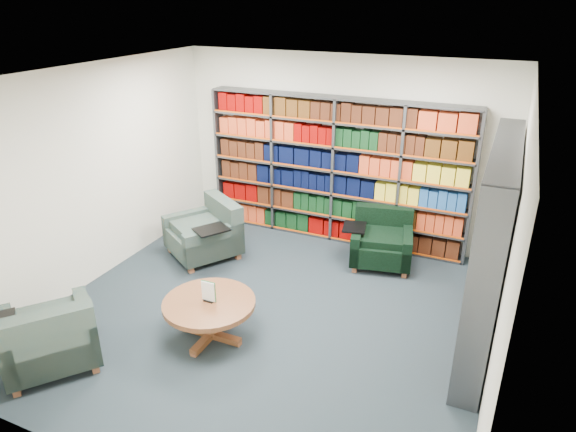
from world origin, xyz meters
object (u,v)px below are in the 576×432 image
at_px(chair_teal_left, 209,234).
at_px(chair_green_right, 382,242).
at_px(coffee_table, 209,309).
at_px(chair_teal_front, 49,341).

distance_m(chair_teal_left, chair_green_right, 2.52).
bearing_deg(coffee_table, chair_teal_front, -138.48).
relative_size(chair_green_right, coffee_table, 1.04).
height_order(chair_teal_front, coffee_table, chair_teal_front).
height_order(chair_teal_left, chair_teal_front, chair_teal_left).
xyz_separation_m(chair_teal_left, coffee_table, (1.10, -1.73, 0.05)).
xyz_separation_m(chair_teal_left, chair_green_right, (2.37, 0.84, -0.03)).
xyz_separation_m(chair_teal_left, chair_teal_front, (-0.12, -2.82, -0.01)).
relative_size(chair_teal_left, chair_green_right, 1.18).
height_order(chair_green_right, coffee_table, chair_green_right).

